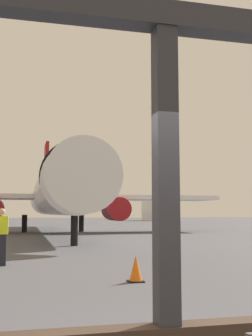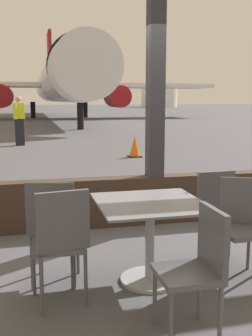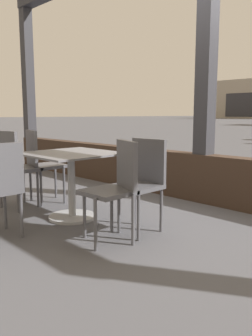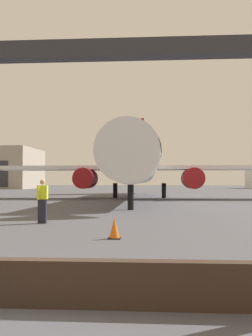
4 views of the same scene
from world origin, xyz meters
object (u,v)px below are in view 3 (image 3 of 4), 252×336
Objects in this scene: dining_table at (71,176)px; cafe_chair_window_left at (14,163)px; cafe_chair_window_right at (117,182)px; cafe_chair_aisle_left at (40,160)px; cafe_chair_aisle_right at (142,177)px.

cafe_chair_window_left is (-0.79, -0.27, 0.09)m from dining_table.
cafe_chair_window_left reaches higher than cafe_chair_window_right.
cafe_chair_aisle_left is 1.64m from cafe_chair_aisle_right.
cafe_chair_aisle_left is at bearing 95.31° from cafe_chair_window_left.
cafe_chair_aisle_right is at bearing 18.33° from dining_table.
dining_table is at bearing 18.58° from cafe_chair_window_left.
cafe_chair_aisle_right is (1.63, 0.16, -0.03)m from cafe_chair_aisle_left.
dining_table is at bearing -7.01° from cafe_chair_aisle_left.
cafe_chair_window_left is 1.04× the size of cafe_chair_window_right.
cafe_chair_window_left is 1.64m from cafe_chair_window_right.
cafe_chair_window_left reaches higher than dining_table.
dining_table is 0.98× the size of cafe_chair_aisle_left.
cafe_chair_aisle_left reaches higher than cafe_chair_window_right.
cafe_chair_window_right is (1.63, 0.16, -0.02)m from cafe_chair_window_left.
cafe_chair_window_left is 0.37m from cafe_chair_aisle_left.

